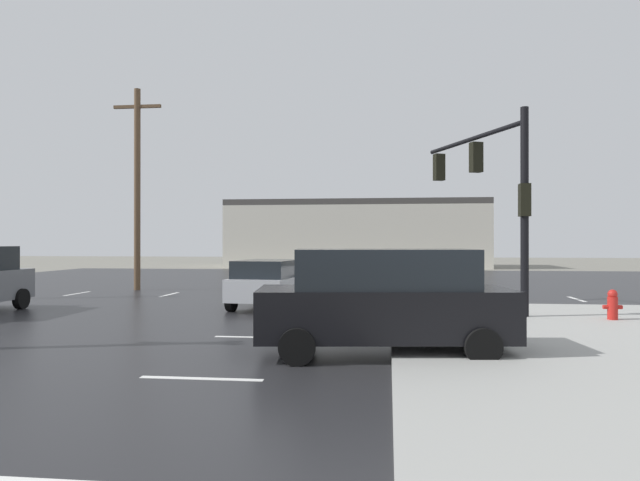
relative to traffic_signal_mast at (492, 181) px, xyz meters
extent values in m
plane|color=slate|center=(-6.05, 4.92, -4.03)|extent=(120.00, 120.00, 0.00)
cube|color=#232326|center=(-6.05, 4.92, -4.02)|extent=(44.00, 44.00, 0.02)
cube|color=white|center=(-1.05, 0.92, -3.86)|extent=(4.00, 1.60, 0.06)
cube|color=silver|center=(-6.05, -9.08, -4.00)|extent=(2.00, 0.15, 0.01)
cube|color=silver|center=(-6.05, -5.08, -4.00)|extent=(2.00, 0.15, 0.01)
cube|color=silver|center=(-6.05, -1.08, -4.00)|extent=(2.00, 0.15, 0.01)
cube|color=silver|center=(-6.05, 2.92, -4.00)|extent=(2.00, 0.15, 0.01)
cube|color=silver|center=(-6.05, 6.92, -4.00)|extent=(2.00, 0.15, 0.01)
cube|color=silver|center=(-6.05, 10.92, -4.00)|extent=(2.00, 0.15, 0.01)
cube|color=silver|center=(-6.05, 14.92, -4.00)|extent=(2.00, 0.15, 0.01)
cube|color=silver|center=(-6.05, 18.92, -4.00)|extent=(2.00, 0.15, 0.01)
cube|color=silver|center=(-6.05, 22.92, -4.00)|extent=(2.00, 0.15, 0.01)
cube|color=silver|center=(-16.05, 4.92, -4.00)|extent=(0.15, 2.00, 0.01)
cube|color=silver|center=(-12.05, 4.92, -4.00)|extent=(0.15, 2.00, 0.01)
cube|color=silver|center=(-8.05, 4.92, -4.00)|extent=(0.15, 2.00, 0.01)
cube|color=silver|center=(-4.05, 4.92, -4.00)|extent=(0.15, 2.00, 0.01)
cube|color=silver|center=(-0.05, 4.92, -4.00)|extent=(0.15, 2.00, 0.01)
cube|color=silver|center=(3.95, 4.92, -4.00)|extent=(0.15, 2.00, 0.01)
cube|color=silver|center=(-2.55, 0.92, -4.00)|extent=(0.45, 7.00, 0.01)
cylinder|color=black|center=(0.61, -1.50, -1.01)|extent=(0.22, 0.22, 5.76)
cylinder|color=black|center=(-0.46, 1.13, 1.47)|extent=(2.25, 5.30, 0.14)
cube|color=black|center=(-0.35, 0.87, 0.85)|extent=(0.44, 0.39, 0.95)
sphere|color=yellow|center=(-0.41, 1.01, 1.13)|extent=(0.20, 0.20, 0.20)
cube|color=black|center=(-1.31, 3.23, 0.85)|extent=(0.44, 0.39, 0.95)
sphere|color=yellow|center=(-1.37, 3.38, 1.13)|extent=(0.20, 0.20, 0.20)
cube|color=black|center=(0.61, -1.50, -0.69)|extent=(0.28, 0.36, 0.90)
cylinder|color=red|center=(2.76, -1.89, -3.59)|extent=(0.26, 0.26, 0.60)
sphere|color=red|center=(2.76, -1.89, -3.22)|extent=(0.25, 0.25, 0.25)
cylinder|color=red|center=(2.58, -1.89, -3.56)|extent=(0.12, 0.11, 0.11)
cylinder|color=red|center=(2.94, -1.89, -3.56)|extent=(0.12, 0.11, 0.11)
cube|color=beige|center=(-5.89, 33.21, -1.41)|extent=(22.07, 8.00, 5.24)
cube|color=#3F3D3A|center=(-5.89, 33.21, 1.47)|extent=(22.07, 8.00, 0.50)
cube|color=black|center=(-3.20, -6.77, -3.20)|extent=(5.00, 2.50, 0.95)
cube|color=black|center=(-3.20, -6.77, -2.35)|extent=(3.55, 2.18, 0.75)
cylinder|color=black|center=(-4.70, -7.93, -3.68)|extent=(0.68, 0.30, 0.66)
cylinder|color=black|center=(-4.93, -5.99, -3.68)|extent=(0.68, 0.30, 0.66)
cylinder|color=black|center=(-1.46, -7.55, -3.68)|extent=(0.68, 0.30, 0.66)
cylinder|color=black|center=(-1.69, -5.61, -3.68)|extent=(0.68, 0.30, 0.66)
sphere|color=white|center=(-5.46, -7.67, -3.20)|extent=(0.18, 0.18, 0.18)
sphere|color=white|center=(-5.60, -6.43, -3.20)|extent=(0.18, 0.18, 0.18)
cube|color=white|center=(-2.15, 6.26, -3.33)|extent=(2.10, 4.61, 0.70)
cube|color=black|center=(-2.10, 5.58, -2.70)|extent=(1.82, 2.58, 0.55)
cylinder|color=black|center=(-3.15, 7.72, -3.68)|extent=(0.26, 0.67, 0.66)
cylinder|color=black|center=(-1.35, 7.84, -3.68)|extent=(0.26, 0.67, 0.66)
cylinder|color=black|center=(-2.94, 4.67, -3.68)|extent=(0.26, 0.67, 0.66)
cylinder|color=black|center=(-1.15, 4.79, -3.68)|extent=(0.26, 0.67, 0.66)
sphere|color=white|center=(-2.87, 8.41, -3.33)|extent=(0.18, 0.18, 0.18)
sphere|color=white|center=(-1.72, 8.49, -3.33)|extent=(0.18, 0.18, 0.18)
cube|color=#B7BABF|center=(-6.92, 1.06, -3.33)|extent=(2.28, 4.67, 0.70)
cube|color=black|center=(-6.99, 0.39, -2.70)|extent=(1.92, 2.64, 0.55)
cylinder|color=black|center=(-7.64, 2.68, -3.68)|extent=(0.29, 0.68, 0.66)
cylinder|color=black|center=(-5.85, 2.49, -3.68)|extent=(0.29, 0.68, 0.66)
cylinder|color=black|center=(-7.98, -0.36, -3.68)|extent=(0.29, 0.68, 0.66)
cylinder|color=black|center=(-6.19, -0.56, -3.68)|extent=(0.29, 0.68, 0.66)
sphere|color=white|center=(-7.25, 3.31, -3.33)|extent=(0.18, 0.18, 0.18)
sphere|color=white|center=(-6.10, 3.19, -3.33)|extent=(0.18, 0.18, 0.18)
cylinder|color=black|center=(-14.89, -0.54, -3.68)|extent=(0.24, 0.67, 0.66)
cylinder|color=brown|center=(-14.36, 6.97, 0.51)|extent=(0.28, 0.28, 9.08)
cube|color=brown|center=(-14.36, 6.97, 4.26)|extent=(2.20, 0.14, 0.14)
camera|label=1|loc=(-3.10, -17.98, -1.84)|focal=32.60mm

